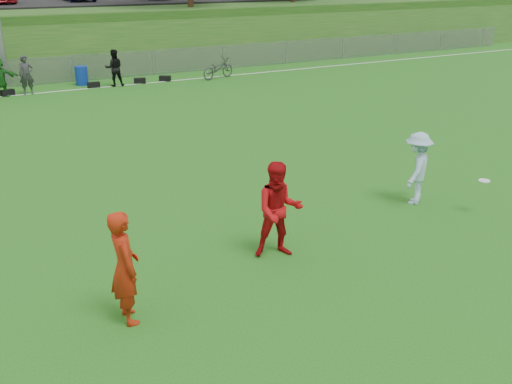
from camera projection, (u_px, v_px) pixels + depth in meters
ground at (278, 249)px, 11.44m from camera, size 120.00×120.00×0.00m
sideline_far at (84, 89)px, 26.23m from camera, size 60.00×0.10×0.01m
fence at (73, 68)px, 27.64m from camera, size 58.00×0.06×1.30m
berm at (37, 29)px, 36.37m from camera, size 120.00×18.00×3.00m
parking_lot at (29, 2)px, 37.44m from camera, size 120.00×12.00×0.10m
spectator_row at (15, 76)px, 24.68m from camera, size 8.61×0.80×1.69m
gear_bags at (104, 84)px, 26.69m from camera, size 7.83×0.53×0.26m
player_red_left at (125, 267)px, 8.84m from camera, size 0.46×0.69×1.89m
player_red_center at (279, 210)px, 10.86m from camera, size 1.12×0.99×1.91m
player_blue at (417, 168)px, 13.37m from camera, size 1.29×1.18×1.73m
frisbee at (484, 181)px, 12.81m from camera, size 0.25×0.25×0.02m
recycling_bin at (82, 76)px, 26.96m from camera, size 0.74×0.74×0.89m
bicycle at (218, 68)px, 28.47m from camera, size 2.05×1.26×1.02m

